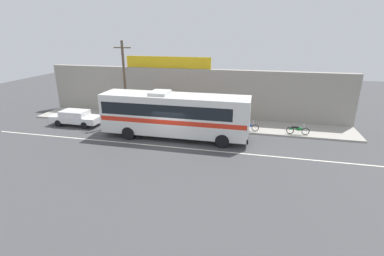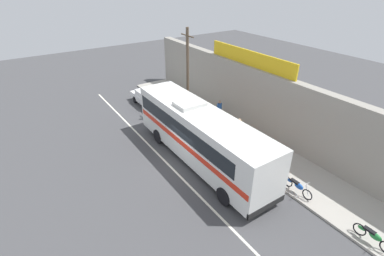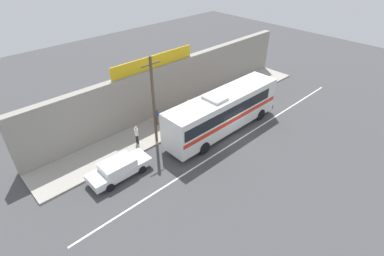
{
  "view_description": "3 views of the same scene",
  "coord_description": "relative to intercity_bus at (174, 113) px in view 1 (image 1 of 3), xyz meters",
  "views": [
    {
      "loc": [
        6.38,
        -19.57,
        8.29
      ],
      "look_at": [
        1.61,
        0.88,
        1.04
      ],
      "focal_mm": 26.52,
      "sensor_mm": 36.0,
      "label": 1
    },
    {
      "loc": [
        12.66,
        -7.77,
        10.97
      ],
      "look_at": [
        -1.52,
        1.65,
        1.54
      ],
      "focal_mm": 26.51,
      "sensor_mm": 36.0,
      "label": 2
    },
    {
      "loc": [
        -16.84,
        -12.87,
        14.69
      ],
      "look_at": [
        -2.8,
        1.98,
        1.16
      ],
      "focal_mm": 27.58,
      "sensor_mm": 36.0,
      "label": 3
    }
  ],
  "objects": [
    {
      "name": "storefront_billboard",
      "position": [
        -2.37,
        6.18,
        3.28
      ],
      "size": [
        8.56,
        0.12,
        1.1
      ],
      "primitive_type": "cube",
      "color": "gold",
      "rests_on": "storefront_facade"
    },
    {
      "name": "pedestrian_by_curb",
      "position": [
        -6.61,
        3.4,
        -0.98
      ],
      "size": [
        0.3,
        0.48,
        1.64
      ],
      "color": "black",
      "rests_on": "sidewalk_slab"
    },
    {
      "name": "utility_pole",
      "position": [
        -5.28,
        2.54,
        1.88
      ],
      "size": [
        1.6,
        0.22,
        7.35
      ],
      "color": "brown",
      "rests_on": "sidewalk_slab"
    },
    {
      "name": "road_center_stripe",
      "position": [
        -0.04,
        -1.97,
        -2.06
      ],
      "size": [
        30.0,
        0.14,
        0.01
      ],
      "primitive_type": "cube",
      "color": "silver",
      "rests_on": "ground_plane"
    },
    {
      "name": "sidewalk_slab",
      "position": [
        -0.04,
        4.03,
        -2.0
      ],
      "size": [
        30.0,
        3.6,
        0.14
      ],
      "primitive_type": "cube",
      "color": "#A8A399",
      "rests_on": "ground_plane"
    },
    {
      "name": "intercity_bus",
      "position": [
        0.0,
        0.0,
        0.0
      ],
      "size": [
        11.76,
        2.69,
        3.78
      ],
      "color": "silver",
      "rests_on": "ground_plane"
    },
    {
      "name": "motorcycle_black",
      "position": [
        5.72,
        2.64,
        -1.5
      ],
      "size": [
        1.92,
        0.56,
        0.94
      ],
      "color": "black",
      "rests_on": "sidewalk_slab"
    },
    {
      "name": "ground_plane",
      "position": [
        -0.04,
        -1.17,
        -2.07
      ],
      "size": [
        70.0,
        70.0,
        0.0
      ],
      "primitive_type": "plane",
      "color": "#444447"
    },
    {
      "name": "parked_car",
      "position": [
        -9.73,
        1.09,
        -1.33
      ],
      "size": [
        4.56,
        1.82,
        1.37
      ],
      "color": "silver",
      "rests_on": "ground_plane"
    },
    {
      "name": "storefront_facade",
      "position": [
        -0.04,
        6.18,
        0.33
      ],
      "size": [
        30.0,
        0.7,
        4.8
      ],
      "primitive_type": "cube",
      "color": "gray",
      "rests_on": "ground_plane"
    },
    {
      "name": "pedestrian_far_right",
      "position": [
        -0.46,
        3.84,
        -0.97
      ],
      "size": [
        0.3,
        0.48,
        1.65
      ],
      "color": "brown",
      "rests_on": "sidewalk_slab"
    },
    {
      "name": "pedestrian_far_left",
      "position": [
        -3.67,
        4.57,
        -0.94
      ],
      "size": [
        0.3,
        0.48,
        1.7
      ],
      "color": "brown",
      "rests_on": "sidewalk_slab"
    },
    {
      "name": "motorcycle_purple",
      "position": [
        9.81,
        2.68,
        -1.5
      ],
      "size": [
        1.83,
        0.56,
        0.94
      ],
      "color": "black",
      "rests_on": "sidewalk_slab"
    }
  ]
}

